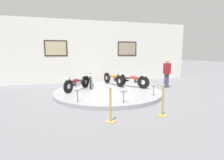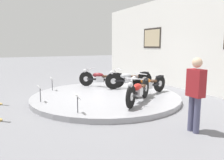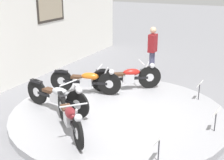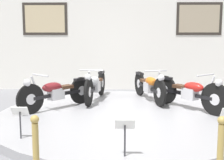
{
  "view_description": "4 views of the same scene",
  "coord_description": "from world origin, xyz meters",
  "px_view_note": "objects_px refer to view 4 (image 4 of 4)",
  "views": [
    {
      "loc": [
        -2.13,
        -8.0,
        1.97
      ],
      "look_at": [
        0.19,
        -0.04,
        0.66
      ],
      "focal_mm": 28.0,
      "sensor_mm": 36.0,
      "label": 1
    },
    {
      "loc": [
        6.82,
        -3.16,
        1.89
      ],
      "look_at": [
        0.18,
        0.15,
        0.69
      ],
      "focal_mm": 35.0,
      "sensor_mm": 36.0,
      "label": 2
    },
    {
      "loc": [
        -6.15,
        -2.96,
        3.25
      ],
      "look_at": [
        -0.07,
        0.15,
        0.93
      ],
      "focal_mm": 50.0,
      "sensor_mm": 36.0,
      "label": 3
    },
    {
      "loc": [
        -0.08,
        -6.15,
        1.74
      ],
      "look_at": [
        -0.22,
        0.06,
        0.84
      ],
      "focal_mm": 50.0,
      "sensor_mm": 36.0,
      "label": 4
    }
  ],
  "objects_px": {
    "info_placard_front_left": "(20,115)",
    "info_placard_front_centre": "(125,129)",
    "motorcycle_silver": "(95,85)",
    "motorcycle_orange": "(149,85)",
    "motorcycle_maroon": "(56,92)",
    "motorcycle_red": "(190,92)"
  },
  "relations": [
    {
      "from": "motorcycle_maroon",
      "to": "info_placard_front_centre",
      "type": "distance_m",
      "value": 2.99
    },
    {
      "from": "motorcycle_silver",
      "to": "motorcycle_red",
      "type": "height_order",
      "value": "same"
    },
    {
      "from": "motorcycle_maroon",
      "to": "motorcycle_orange",
      "type": "xyz_separation_m",
      "value": [
        2.09,
        0.88,
        0.0
      ]
    },
    {
      "from": "motorcycle_red",
      "to": "info_placard_front_left",
      "type": "height_order",
      "value": "motorcycle_red"
    },
    {
      "from": "motorcycle_orange",
      "to": "motorcycle_silver",
      "type": "bearing_deg",
      "value": 179.99
    },
    {
      "from": "motorcycle_maroon",
      "to": "motorcycle_silver",
      "type": "bearing_deg",
      "value": 48.43
    },
    {
      "from": "motorcycle_orange",
      "to": "info_placard_front_left",
      "type": "bearing_deg",
      "value": -128.51
    },
    {
      "from": "motorcycle_silver",
      "to": "motorcycle_orange",
      "type": "relative_size",
      "value": 1.03
    },
    {
      "from": "info_placard_front_left",
      "to": "info_placard_front_centre",
      "type": "height_order",
      "value": "same"
    },
    {
      "from": "motorcycle_maroon",
      "to": "info_placard_front_left",
      "type": "distance_m",
      "value": 1.96
    },
    {
      "from": "motorcycle_orange",
      "to": "info_placard_front_centre",
      "type": "relative_size",
      "value": 3.75
    },
    {
      "from": "motorcycle_orange",
      "to": "motorcycle_red",
      "type": "distance_m",
      "value": 1.17
    },
    {
      "from": "motorcycle_silver",
      "to": "info_placard_front_centre",
      "type": "bearing_deg",
      "value": -79.45
    },
    {
      "from": "info_placard_front_left",
      "to": "info_placard_front_centre",
      "type": "distance_m",
      "value": 1.73
    },
    {
      "from": "motorcycle_silver",
      "to": "motorcycle_orange",
      "type": "distance_m",
      "value": 1.31
    },
    {
      "from": "motorcycle_maroon",
      "to": "motorcycle_red",
      "type": "xyz_separation_m",
      "value": [
        2.87,
        -0.0,
        0.01
      ]
    },
    {
      "from": "info_placard_front_left",
      "to": "info_placard_front_centre",
      "type": "relative_size",
      "value": 1.0
    },
    {
      "from": "motorcycle_silver",
      "to": "info_placard_front_centre",
      "type": "distance_m",
      "value": 3.57
    },
    {
      "from": "motorcycle_silver",
      "to": "motorcycle_orange",
      "type": "height_order",
      "value": "motorcycle_silver"
    },
    {
      "from": "motorcycle_maroon",
      "to": "motorcycle_red",
      "type": "distance_m",
      "value": 2.87
    },
    {
      "from": "motorcycle_maroon",
      "to": "info_placard_front_centre",
      "type": "bearing_deg",
      "value": -61.34
    },
    {
      "from": "info_placard_front_centre",
      "to": "motorcycle_red",
      "type": "bearing_deg",
      "value": 61.39
    }
  ]
}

